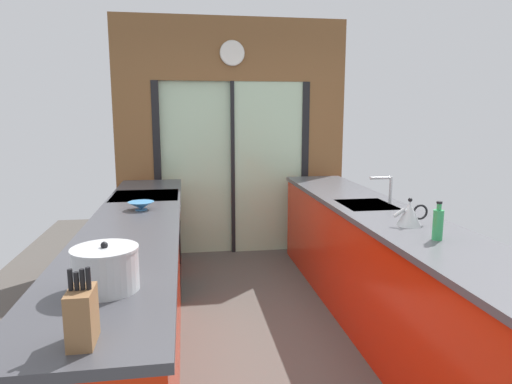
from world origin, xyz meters
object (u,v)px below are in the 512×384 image
object	(u,v)px
stock_pot	(106,269)
knife_block	(82,315)
oven_range	(148,245)
kettle	(410,214)
soap_bottle	(438,224)
mixing_bowl	(141,205)

from	to	relation	value
stock_pot	knife_block	bearing A→B (deg)	-90.00
oven_range	kettle	bearing A→B (deg)	-37.98
oven_range	kettle	distance (m)	2.35
soap_bottle	kettle	bearing A→B (deg)	89.68
mixing_bowl	oven_range	bearing A→B (deg)	91.66
mixing_bowl	soap_bottle	distance (m)	2.10
oven_range	mixing_bowl	distance (m)	0.81
oven_range	mixing_bowl	size ratio (longest dim) A/B	4.65
oven_range	stock_pot	world-z (taller)	stock_pot
oven_range	knife_block	bearing A→B (deg)	-89.61
stock_pot	kettle	xyz separation A→B (m)	(1.78, 0.83, -0.01)
stock_pot	soap_bottle	bearing A→B (deg)	15.31
knife_block	mixing_bowl	bearing A→B (deg)	90.00
soap_bottle	oven_range	bearing A→B (deg)	135.85
mixing_bowl	knife_block	bearing A→B (deg)	-90.00
kettle	soap_bottle	size ratio (longest dim) A/B	1.05
mixing_bowl	knife_block	distance (m)	2.05
stock_pot	soap_bottle	size ratio (longest dim) A/B	1.21
stock_pot	kettle	size ratio (longest dim) A/B	1.15
stock_pot	kettle	world-z (taller)	stock_pot
knife_block	kettle	xyz separation A→B (m)	(1.78, 1.28, -0.01)
stock_pot	soap_bottle	distance (m)	1.85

